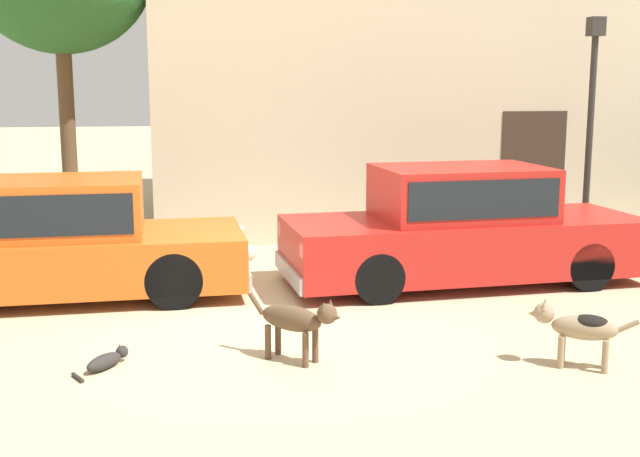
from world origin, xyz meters
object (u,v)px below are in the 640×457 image
stray_dog_spotted (297,320)px  stray_cat (106,361)px  stray_dog_tan (579,326)px  parked_sedan_nearest (62,240)px  parked_sedan_second (462,226)px  street_lamp (592,101)px

stray_dog_spotted → stray_cat: size_ratio=1.39×
stray_dog_tan → stray_cat: bearing=20.5°
parked_sedan_nearest → parked_sedan_second: size_ratio=0.93×
stray_dog_tan → street_lamp: 5.98m
stray_dog_spotted → street_lamp: street_lamp is taller
parked_sedan_second → stray_cat: parked_sedan_second is taller
stray_dog_spotted → stray_dog_tan: (2.51, -0.53, -0.02)m
stray_cat → street_lamp: street_lamp is taller
street_lamp → stray_cat: bearing=-147.1°
parked_sedan_nearest → stray_dog_spotted: size_ratio=5.43×
parked_sedan_nearest → parked_sedan_second: bearing=-2.8°
parked_sedan_nearest → stray_cat: (0.76, -2.65, -0.63)m
parked_sedan_second → street_lamp: 3.53m
stray_dog_spotted → stray_dog_tan: 2.56m
parked_sedan_second → stray_dog_spotted: parked_sedan_second is taller
stray_cat → street_lamp: (6.83, 4.43, 2.21)m
stray_cat → parked_sedan_nearest: bearing=52.4°
parked_sedan_second → stray_dog_spotted: size_ratio=5.83×
parked_sedan_second → street_lamp: street_lamp is taller
parked_sedan_nearest → stray_dog_tan: (5.00, -3.27, -0.32)m
stray_dog_tan → stray_cat: size_ratio=1.50×
parked_sedan_nearest → parked_sedan_second: 4.99m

